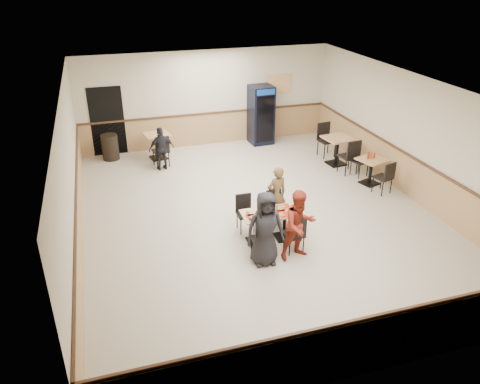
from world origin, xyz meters
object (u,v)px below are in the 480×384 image
object	(u,v)px
diner_woman_right	(299,225)
lone_diner	(162,149)
diner_woman_left	(265,229)
side_table_far	(337,147)
pepsi_cooler	(261,115)
side_table_near	(371,167)
trash_bin	(110,147)
main_table	(271,222)
diner_man_opposite	(277,194)
back_table	(157,142)

from	to	relation	value
diner_woman_right	lone_diner	distance (m)	5.59
diner_woman_right	diner_woman_left	bearing A→B (deg)	171.34
diner_woman_left	side_table_far	world-z (taller)	diner_woman_left
diner_woman_left	pepsi_cooler	bearing A→B (deg)	76.05
side_table_far	side_table_near	bearing A→B (deg)	-81.53
diner_woman_right	pepsi_cooler	world-z (taller)	pepsi_cooler
diner_woman_right	side_table_far	size ratio (longest dim) A/B	1.71
diner_woman_right	trash_bin	size ratio (longest dim) A/B	1.90
side_table_far	pepsi_cooler	xyz separation A→B (m)	(-1.52, 2.39, 0.39)
lone_diner	pepsi_cooler	xyz separation A→B (m)	(3.42, 1.27, 0.31)
main_table	side_table_near	world-z (taller)	side_table_near
lone_diner	diner_man_opposite	bearing A→B (deg)	109.82
trash_bin	side_table_far	bearing A→B (deg)	-20.40
side_table_far	back_table	size ratio (longest dim) A/B	1.02
back_table	pepsi_cooler	world-z (taller)	pepsi_cooler
trash_bin	back_table	bearing A→B (deg)	-14.30
side_table_far	diner_woman_left	bearing A→B (deg)	-132.10
side_table_far	back_table	bearing A→B (deg)	157.98
diner_woman_right	diner_man_opposite	size ratio (longest dim) A/B	1.10
diner_woman_right	lone_diner	xyz separation A→B (m)	(-1.93, 5.24, -0.11)
diner_woman_left	side_table_near	distance (m)	4.75
side_table_far	trash_bin	world-z (taller)	side_table_far
main_table	trash_bin	xyz separation A→B (m)	(-3.00, 5.72, -0.06)
back_table	side_table_near	bearing A→B (deg)	-34.07
side_table_near	side_table_far	bearing A→B (deg)	98.47
side_table_far	back_table	xyz separation A→B (m)	(-4.94, 2.00, -0.03)
diner_woman_left	main_table	bearing A→B (deg)	66.16
pepsi_cooler	main_table	bearing A→B (deg)	-110.52
side_table_far	back_table	world-z (taller)	side_table_far
lone_diner	trash_bin	xyz separation A→B (m)	(-1.37, 1.23, -0.24)
side_table_far	trash_bin	bearing A→B (deg)	159.60
diner_woman_right	side_table_far	world-z (taller)	diner_woman_right
main_table	diner_man_opposite	bearing A→B (deg)	62.10
diner_woman_left	diner_man_opposite	size ratio (longest dim) A/B	1.15
main_table	diner_woman_left	size ratio (longest dim) A/B	0.82
side_table_near	side_table_far	xyz separation A→B (m)	(-0.22, 1.49, 0.07)
diner_woman_right	trash_bin	distance (m)	7.27
lone_diner	side_table_near	bearing A→B (deg)	144.44
diner_man_opposite	trash_bin	xyz separation A→B (m)	(-3.41, 4.97, -0.28)
pepsi_cooler	lone_diner	bearing A→B (deg)	-162.81
diner_man_opposite	side_table_near	xyz separation A→B (m)	(3.13, 1.13, -0.19)
main_table	diner_woman_left	distance (m)	0.91
diner_man_opposite	trash_bin	bearing A→B (deg)	-65.17
lone_diner	back_table	distance (m)	0.89
lone_diner	trash_bin	world-z (taller)	lone_diner
lone_diner	back_table	world-z (taller)	lone_diner
main_table	side_table_near	xyz separation A→B (m)	(3.53, 1.88, 0.03)
back_table	pepsi_cooler	xyz separation A→B (m)	(3.42, 0.39, 0.43)
diner_woman_left	back_table	xyz separation A→B (m)	(-1.22, 6.11, -0.25)
main_table	lone_diner	world-z (taller)	lone_diner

